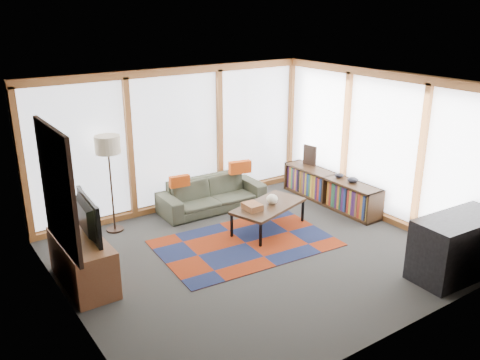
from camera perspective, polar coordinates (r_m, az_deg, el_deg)
ground at (r=7.87m, az=1.66°, el=-8.39°), size 5.50×5.50×0.00m
room_envelope at (r=8.00m, az=2.27°, el=3.96°), size 5.52×5.02×2.62m
rug at (r=8.21m, az=0.61°, el=-7.10°), size 2.86×1.95×0.01m
sofa at (r=9.45m, az=-3.17°, el=-1.61°), size 2.00×0.84×0.58m
pillow_left at (r=9.02m, az=-6.81°, el=-0.13°), size 0.37×0.15×0.20m
pillow_right at (r=9.66m, az=-0.00°, el=1.45°), size 0.45×0.22×0.24m
floor_lamp at (r=8.62m, az=-14.27°, el=-0.48°), size 0.42×0.42×1.65m
coffee_table at (r=8.63m, az=3.21°, el=-4.17°), size 1.47×1.03×0.44m
book_stack at (r=8.33m, az=1.40°, el=-3.00°), size 0.25×0.31×0.10m
vase at (r=8.56m, az=3.61°, el=-2.16°), size 0.21×0.21×0.17m
bookshelf at (r=9.84m, az=10.09°, el=-1.07°), size 0.41×2.28×0.57m
bowl_a at (r=9.42m, az=12.55°, el=0.02°), size 0.22×0.22×0.10m
bowl_b at (r=9.64m, az=11.07°, el=0.51°), size 0.17×0.17×0.09m
shelf_picture at (r=10.27m, az=7.84°, el=2.77°), size 0.09×0.31×0.40m
tv_console at (r=7.28m, az=-17.23°, el=-8.77°), size 0.56×1.33×0.67m
television at (r=7.07m, az=-17.37°, el=-4.08°), size 0.20×1.00×0.57m
bar_counter at (r=7.76m, az=23.27°, el=-6.86°), size 1.41×0.71×0.88m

